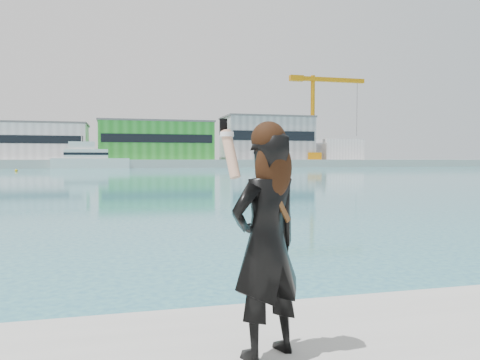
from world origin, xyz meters
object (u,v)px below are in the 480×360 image
object	(u,v)px
buoy_near	(284,173)
dock_crane	(317,114)
buoy_far	(16,171)
woman	(266,237)
motor_yacht	(88,158)

from	to	relation	value
buoy_near	dock_crane	bearing A→B (deg)	62.30
buoy_far	woman	size ratio (longest dim) A/B	0.32
motor_yacht	buoy_far	size ratio (longest dim) A/B	35.25
dock_crane	motor_yacht	size ratio (longest dim) A/B	1.36
dock_crane	buoy_near	world-z (taller)	dock_crane
buoy_far	woman	xyz separation A→B (m)	(18.26, -84.67, 1.60)
motor_yacht	buoy_near	xyz separation A→B (m)	(30.88, -48.70, -2.27)
motor_yacht	buoy_far	distance (m)	28.83
dock_crane	buoy_near	distance (m)	68.65
buoy_near	buoy_far	distance (m)	46.53
buoy_far	woman	distance (m)	86.63
motor_yacht	buoy_near	distance (m)	57.71
dock_crane	woman	xyz separation A→B (m)	(-53.96, -122.13, -13.47)
buoy_near	buoy_far	xyz separation A→B (m)	(-41.09, 21.84, 0.00)
dock_crane	motor_yacht	world-z (taller)	dock_crane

